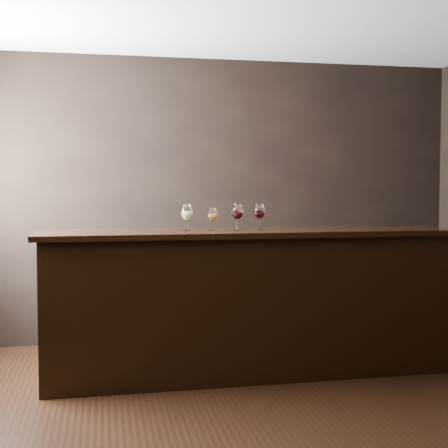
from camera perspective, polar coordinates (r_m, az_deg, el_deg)
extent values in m
plane|color=black|center=(4.33, 4.22, -17.16)|extent=(5.00, 5.00, 0.00)
cube|color=black|center=(6.26, -1.14, 2.23)|extent=(5.00, 0.02, 2.80)
cube|color=black|center=(5.13, 2.15, -7.35)|extent=(3.25, 0.75, 1.13)
cube|color=black|center=(5.06, 2.16, -0.79)|extent=(3.36, 0.83, 0.04)
cube|color=black|center=(6.18, 1.34, -6.60)|extent=(2.53, 0.40, 0.91)
cylinder|color=white|center=(4.98, -3.44, -0.58)|extent=(0.08, 0.08, 0.00)
cylinder|color=white|center=(4.97, -3.44, -0.09)|extent=(0.01, 0.01, 0.08)
ellipsoid|color=white|center=(4.97, -3.44, 1.11)|extent=(0.09, 0.09, 0.13)
cylinder|color=white|center=(4.97, -3.44, 1.77)|extent=(0.07, 0.07, 0.01)
ellipsoid|color=#C6C870|center=(4.97, -3.44, 0.87)|extent=(0.07, 0.07, 0.06)
cylinder|color=white|center=(5.02, -1.06, -0.54)|extent=(0.07, 0.07, 0.00)
cylinder|color=white|center=(5.02, -1.06, -0.13)|extent=(0.01, 0.01, 0.07)
ellipsoid|color=white|center=(5.02, -1.06, 0.89)|extent=(0.08, 0.08, 0.11)
cylinder|color=white|center=(5.01, -1.06, 1.45)|extent=(0.06, 0.06, 0.01)
ellipsoid|color=#B46D1F|center=(5.02, -1.06, 0.68)|extent=(0.06, 0.06, 0.05)
cylinder|color=white|center=(5.03, 1.23, -0.54)|extent=(0.08, 0.08, 0.00)
cylinder|color=white|center=(5.03, 1.23, -0.05)|extent=(0.01, 0.01, 0.08)
ellipsoid|color=white|center=(5.02, 1.23, 1.15)|extent=(0.09, 0.09, 0.13)
cylinder|color=white|center=(5.02, 1.23, 1.81)|extent=(0.07, 0.07, 0.01)
ellipsoid|color=black|center=(5.02, 1.23, 0.91)|extent=(0.07, 0.07, 0.06)
cylinder|color=white|center=(5.12, 3.25, -0.47)|extent=(0.08, 0.08, 0.00)
cylinder|color=white|center=(5.12, 3.25, 0.00)|extent=(0.01, 0.01, 0.08)
ellipsoid|color=white|center=(5.11, 3.26, 1.18)|extent=(0.09, 0.09, 0.13)
cylinder|color=white|center=(5.11, 3.26, 1.82)|extent=(0.07, 0.07, 0.01)
ellipsoid|color=black|center=(5.11, 3.26, 0.94)|extent=(0.07, 0.07, 0.06)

